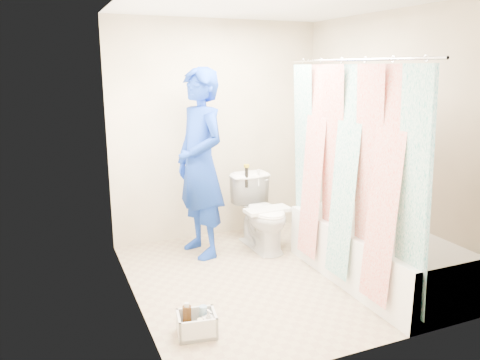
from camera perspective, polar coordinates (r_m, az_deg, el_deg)
name	(u,v)px	position (r m, az deg, el deg)	size (l,w,h in m)	color
floor	(267,277)	(4.43, 3.32, -11.72)	(2.60, 2.60, 0.00)	tan
ceiling	(271,3)	(4.04, 3.81, 20.75)	(2.40, 2.60, 0.02)	white
wall_back	(217,131)	(5.25, -2.81, 5.97)	(2.40, 0.02, 2.40)	beige
wall_front	(363,182)	(2.99, 14.72, -0.29)	(2.40, 0.02, 2.40)	beige
wall_left	(129,160)	(3.70, -13.35, 2.41)	(0.02, 2.60, 2.40)	beige
wall_right	(380,141)	(4.72, 16.74, 4.56)	(0.02, 2.60, 2.40)	beige
bathtub	(373,252)	(4.43, 15.90, -8.50)	(0.70, 1.75, 0.50)	white
curtain_rod	(353,60)	(3.92, 13.64, 14.04)	(0.02, 0.02, 1.90)	silver
shower_curtain	(347,174)	(4.01, 12.90, 0.66)	(0.06, 1.75, 1.80)	silver
toilet	(262,213)	(4.98, 2.69, -4.03)	(0.43, 0.76, 0.77)	white
tank_lid	(268,210)	(4.86, 3.38, -3.67)	(0.47, 0.21, 0.04)	white
tank_internals	(250,175)	(5.04, 1.19, 0.61)	(0.19, 0.06, 0.25)	black
plumber	(200,164)	(4.70, -4.87, 1.95)	(0.69, 0.45, 1.90)	#0F2298
cleaning_caddy	(198,325)	(3.56, -5.15, -17.16)	(0.31, 0.26, 0.21)	silver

